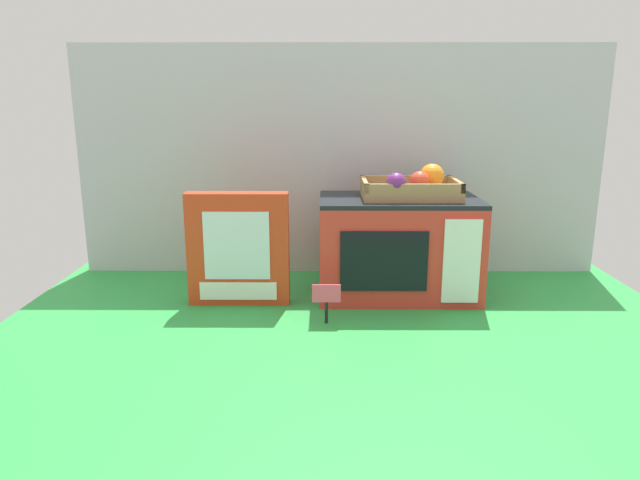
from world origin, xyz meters
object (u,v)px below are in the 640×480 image
at_px(toy_microwave, 398,247).
at_px(price_sign, 326,298).
at_px(cookie_set_box, 238,249).
at_px(food_groups_crate, 413,188).

relative_size(toy_microwave, price_sign, 4.34).
xyz_separation_m(cookie_set_box, price_sign, (0.23, -0.15, -0.08)).
bearing_deg(toy_microwave, cookie_set_box, -170.22).
height_order(toy_microwave, price_sign, toy_microwave).
height_order(cookie_set_box, price_sign, cookie_set_box).
bearing_deg(cookie_set_box, toy_microwave, 9.78).
bearing_deg(food_groups_crate, toy_microwave, 177.96).
bearing_deg(cookie_set_box, price_sign, -31.97).
distance_m(food_groups_crate, cookie_set_box, 0.50).
xyz_separation_m(food_groups_crate, cookie_set_box, (-0.47, -0.07, -0.15)).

